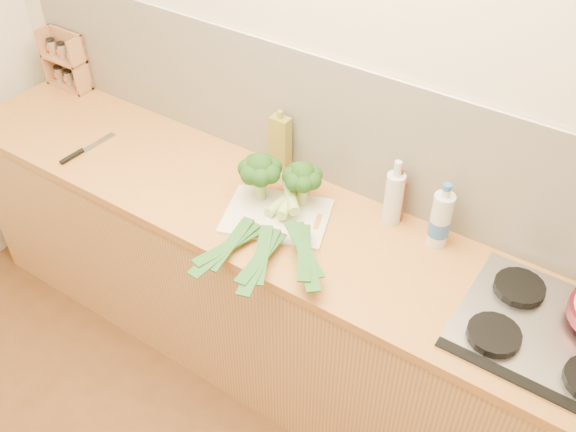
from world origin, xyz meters
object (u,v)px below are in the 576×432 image
Objects in this scene: chopping_board at (277,216)px; spice_rack at (67,63)px; gas_hob at (552,334)px; chefs_knife at (79,153)px.

chopping_board is 1.45m from spice_rack.
chopping_board is (-1.05, -0.01, -0.01)m from gas_hob.
spice_rack is (-0.48, 0.40, 0.12)m from chefs_knife.
spice_rack reaches higher than chefs_knife.
gas_hob reaches higher than chefs_knife.
spice_rack reaches higher than chopping_board.
chefs_knife is (-1.99, -0.15, -0.01)m from gas_hob.
chefs_knife is 1.03× the size of spice_rack.
gas_hob is 2.00m from chefs_knife.
chefs_knife is at bearing 168.71° from chopping_board.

